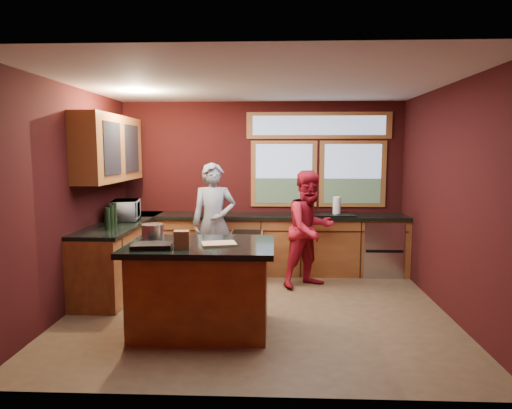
# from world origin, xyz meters

# --- Properties ---
(floor) EXTENTS (4.50, 4.50, 0.00)m
(floor) POSITION_xyz_m (0.00, 0.00, 0.00)
(floor) COLOR brown
(floor) RESTS_ON ground
(room_shell) EXTENTS (4.52, 4.02, 2.71)m
(room_shell) POSITION_xyz_m (-0.60, 0.32, 1.80)
(room_shell) COLOR black
(room_shell) RESTS_ON ground
(back_counter) EXTENTS (4.50, 0.64, 0.93)m
(back_counter) POSITION_xyz_m (0.20, 1.70, 0.46)
(back_counter) COLOR #5B2915
(back_counter) RESTS_ON floor
(left_counter) EXTENTS (0.64, 2.30, 0.93)m
(left_counter) POSITION_xyz_m (-1.95, 0.85, 0.47)
(left_counter) COLOR #5B2915
(left_counter) RESTS_ON floor
(island) EXTENTS (1.55, 1.05, 0.95)m
(island) POSITION_xyz_m (-0.58, -0.66, 0.48)
(island) COLOR #5B2915
(island) RESTS_ON floor
(person_grey) EXTENTS (0.69, 0.51, 1.75)m
(person_grey) POSITION_xyz_m (-0.68, 1.15, 0.87)
(person_grey) COLOR slate
(person_grey) RESTS_ON floor
(person_red) EXTENTS (1.01, 0.97, 1.65)m
(person_red) POSITION_xyz_m (0.70, 0.98, 0.83)
(person_red) COLOR maroon
(person_red) RESTS_ON floor
(microwave) EXTENTS (0.44, 0.58, 0.29)m
(microwave) POSITION_xyz_m (-1.92, 1.00, 1.07)
(microwave) COLOR #999999
(microwave) RESTS_ON left_counter
(potted_plant) EXTENTS (0.29, 0.25, 0.32)m
(potted_plant) POSITION_xyz_m (0.76, 1.75, 1.09)
(potted_plant) COLOR #999999
(potted_plant) RESTS_ON back_counter
(paper_towel) EXTENTS (0.12, 0.12, 0.28)m
(paper_towel) POSITION_xyz_m (1.17, 1.70, 1.07)
(paper_towel) COLOR white
(paper_towel) RESTS_ON back_counter
(cutting_board) EXTENTS (0.40, 0.33, 0.02)m
(cutting_board) POSITION_xyz_m (-0.38, -0.71, 0.95)
(cutting_board) COLOR tan
(cutting_board) RESTS_ON island
(stock_pot) EXTENTS (0.24, 0.24, 0.18)m
(stock_pot) POSITION_xyz_m (-1.13, -0.51, 1.03)
(stock_pot) COLOR silver
(stock_pot) RESTS_ON island
(paper_bag) EXTENTS (0.17, 0.14, 0.18)m
(paper_bag) POSITION_xyz_m (-0.73, -0.91, 1.03)
(paper_bag) COLOR brown
(paper_bag) RESTS_ON island
(black_tray) EXTENTS (0.42, 0.32, 0.05)m
(black_tray) POSITION_xyz_m (-1.03, -0.91, 0.97)
(black_tray) COLOR black
(black_tray) RESTS_ON island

